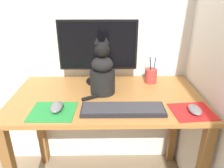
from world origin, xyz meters
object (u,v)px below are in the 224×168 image
Objects in this scene: computer_mouse_right at (195,110)px; monitor at (98,49)px; cat at (102,73)px; computer_mouse_left at (57,107)px; pen_cup at (151,76)px; keyboard at (123,109)px.

monitor is at bearing 140.69° from computer_mouse_right.
cat is (-0.47, 0.24, 0.11)m from computer_mouse_right.
computer_mouse_right is at bearing -3.22° from computer_mouse_left.
cat is 0.36m from pen_cup.
keyboard is 0.27m from cat.
computer_mouse_left and computer_mouse_right have the same top height.
keyboard is 2.43× the size of pen_cup.
cat is (0.03, -0.17, -0.10)m from monitor.
monitor is 0.67m from computer_mouse_right.
computer_mouse_left is 0.65× the size of pen_cup.
monitor is 0.39m from pen_cup.
computer_mouse_right is (0.70, -0.04, -0.00)m from computer_mouse_left.
keyboard is 0.36m from computer_mouse_right.
keyboard is 0.34m from computer_mouse_left.
computer_mouse_right is 0.58× the size of pen_cup.
pen_cup is (-0.15, 0.39, 0.03)m from computer_mouse_right.
monitor is 2.81× the size of pen_cup.
monitor reaches higher than computer_mouse_left.
computer_mouse_right is 0.31× the size of cat.
keyboard is (0.14, -0.38, -0.21)m from monitor.
computer_mouse_left is 1.11× the size of computer_mouse_right.
keyboard is at bearing -119.26° from pen_cup.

